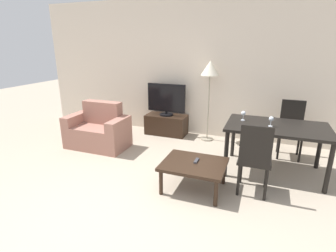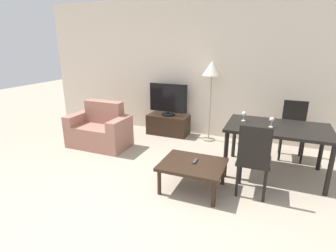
{
  "view_description": "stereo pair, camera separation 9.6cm",
  "coord_description": "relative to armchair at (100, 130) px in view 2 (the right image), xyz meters",
  "views": [
    {
      "loc": [
        1.44,
        -1.89,
        1.85
      ],
      "look_at": [
        0.09,
        1.63,
        0.65
      ],
      "focal_mm": 28.0,
      "sensor_mm": 36.0,
      "label": 1
    },
    {
      "loc": [
        1.53,
        -1.86,
        1.85
      ],
      "look_at": [
        0.09,
        1.63,
        0.65
      ],
      "focal_mm": 28.0,
      "sensor_mm": 36.0,
      "label": 2
    }
  ],
  "objects": [
    {
      "name": "ground_plane",
      "position": [
        1.39,
        -1.91,
        -0.3
      ],
      "size": [
        18.0,
        18.0,
        0.0
      ],
      "primitive_type": "plane",
      "color": "tan"
    },
    {
      "name": "remote_primary",
      "position": [
        2.07,
        -0.77,
        0.09
      ],
      "size": [
        0.04,
        0.15,
        0.02
      ],
      "color": "#38383D",
      "rests_on": "coffee_table"
    },
    {
      "name": "dining_chair_far",
      "position": [
        3.27,
        0.82,
        0.22
      ],
      "size": [
        0.4,
        0.4,
        0.95
      ],
      "color": "black",
      "rests_on": "ground_plane"
    },
    {
      "name": "armchair",
      "position": [
        0.0,
        0.0,
        0.0
      ],
      "size": [
        1.1,
        0.62,
        0.82
      ],
      "color": "#9E6B5B",
      "rests_on": "ground_plane"
    },
    {
      "name": "wine_glass_left",
      "position": [
        2.53,
        0.16,
        0.53
      ],
      "size": [
        0.07,
        0.07,
        0.15
      ],
      "color": "silver",
      "rests_on": "dining_table"
    },
    {
      "name": "floor_lamp",
      "position": [
        1.8,
        1.08,
        1.04
      ],
      "size": [
        0.35,
        0.35,
        1.54
      ],
      "color": "gray",
      "rests_on": "ground_plane"
    },
    {
      "name": "tv",
      "position": [
        0.92,
        1.1,
        0.44
      ],
      "size": [
        0.81,
        0.28,
        0.65
      ],
      "color": "black",
      "rests_on": "tv_stand"
    },
    {
      "name": "tv_stand",
      "position": [
        0.92,
        1.1,
        -0.09
      ],
      "size": [
        0.85,
        0.42,
        0.41
      ],
      "color": "black",
      "rests_on": "ground_plane"
    },
    {
      "name": "wall_back",
      "position": [
        1.39,
        1.38,
        1.05
      ],
      "size": [
        6.95,
        0.06,
        2.7
      ],
      "color": "beige",
      "rests_on": "ground_plane"
    },
    {
      "name": "wine_glass_center",
      "position": [
        2.93,
        -0.01,
        0.53
      ],
      "size": [
        0.07,
        0.07,
        0.15
      ],
      "color": "silver",
      "rests_on": "dining_table"
    },
    {
      "name": "coffee_table",
      "position": [
        2.05,
        -0.82,
        0.03
      ],
      "size": [
        0.81,
        0.66,
        0.38
      ],
      "color": "black",
      "rests_on": "ground_plane"
    },
    {
      "name": "dining_chair_near",
      "position": [
        2.78,
        -0.69,
        0.22
      ],
      "size": [
        0.4,
        0.4,
        0.95
      ],
      "color": "black",
      "rests_on": "ground_plane"
    },
    {
      "name": "dining_table",
      "position": [
        3.02,
        0.07,
        0.35
      ],
      "size": [
        1.4,
        0.88,
        0.73
      ],
      "color": "black",
      "rests_on": "ground_plane"
    }
  ]
}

